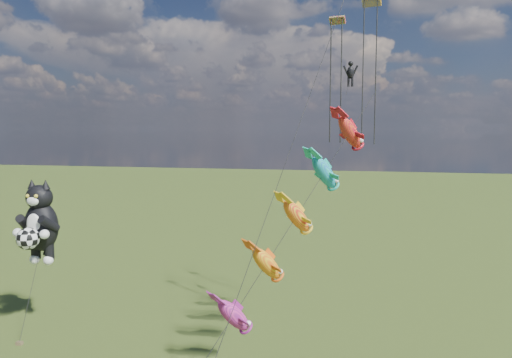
# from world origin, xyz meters

# --- Properties ---
(cat_kite_rig) EXTENTS (2.74, 4.19, 10.70)m
(cat_kite_rig) POSITION_xyz_m (-1.36, 8.40, 7.71)
(cat_kite_rig) COLOR brown
(cat_kite_rig) RESTS_ON ground
(fish_windsock_rig) EXTENTS (9.85, 12.71, 16.65)m
(fish_windsock_rig) POSITION_xyz_m (17.19, 5.34, 9.36)
(fish_windsock_rig) COLOR brown
(fish_windsock_rig) RESTS_ON ground
(parafoil_rig) EXTENTS (8.50, 15.96, 27.71)m
(parafoil_rig) POSITION_xyz_m (19.73, 10.61, 18.00)
(parafoil_rig) COLOR brown
(parafoil_rig) RESTS_ON ground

